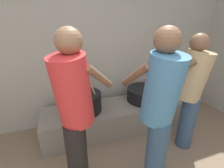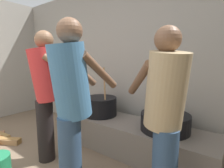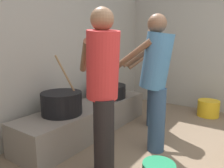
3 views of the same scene
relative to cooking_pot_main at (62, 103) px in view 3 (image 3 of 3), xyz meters
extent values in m
cube|color=#9E998E|center=(0.08, 0.51, 0.70)|extent=(5.45, 0.20, 2.50)
cube|color=slate|center=(0.50, -0.01, -0.34)|extent=(2.23, 0.60, 0.41)
cylinder|color=black|center=(0.00, 0.00, 0.00)|extent=(0.50, 0.50, 0.28)
cylinder|color=#937047|center=(0.09, 0.00, 0.34)|extent=(0.19, 0.20, 0.51)
cylinder|color=black|center=(1.00, 0.02, -0.04)|extent=(0.58, 0.58, 0.21)
cylinder|color=navy|center=(0.53, -1.03, -0.16)|extent=(0.20, 0.20, 0.77)
cylinder|color=teal|center=(0.53, -1.00, 0.53)|extent=(0.31, 0.39, 0.66)
sphere|color=brown|center=(0.53, -0.99, 0.94)|extent=(0.21, 0.21, 0.21)
cylinder|color=brown|center=(0.66, -0.77, 0.60)|extent=(0.08, 0.47, 0.36)
cylinder|color=brown|center=(0.39, -0.77, 0.60)|extent=(0.08, 0.47, 0.36)
cylinder|color=black|center=(-0.21, -0.81, -0.17)|extent=(0.20, 0.20, 0.77)
cylinder|color=red|center=(-0.19, -0.79, 0.53)|extent=(0.48, 0.49, 0.66)
sphere|color=brown|center=(-0.18, -0.78, 0.93)|extent=(0.21, 0.21, 0.21)
cylinder|color=brown|center=(0.07, -0.70, 0.60)|extent=(0.36, 0.40, 0.36)
cylinder|color=brown|center=(-0.13, -0.52, 0.60)|extent=(0.36, 0.40, 0.36)
cylinder|color=navy|center=(1.25, -0.68, -0.19)|extent=(0.20, 0.20, 0.73)
cylinder|color=tan|center=(1.23, -0.66, 0.47)|extent=(0.48, 0.48, 0.63)
sphere|color=brown|center=(1.22, -0.65, 0.86)|extent=(0.20, 0.20, 0.20)
cylinder|color=brown|center=(1.15, -0.41, 0.54)|extent=(0.38, 0.35, 0.34)
cylinder|color=brown|center=(0.97, -0.61, 0.54)|extent=(0.38, 0.35, 0.34)
cylinder|color=gold|center=(2.23, -1.31, -0.41)|extent=(0.37, 0.37, 0.29)
camera|label=1|loc=(-0.26, -2.01, 1.06)|focal=25.08mm
camera|label=2|loc=(1.67, -1.95, 0.71)|focal=27.58mm
camera|label=3|loc=(-1.72, -1.95, 0.72)|focal=33.88mm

